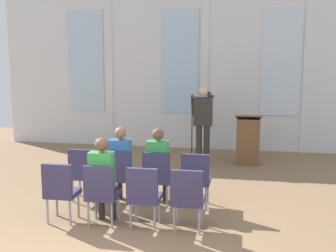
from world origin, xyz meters
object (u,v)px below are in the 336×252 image
chair_r1_c1 (101,191)px  chair_r1_c2 (144,193)px  audience_r1_c1 (103,176)px  chair_r1_c3 (188,196)px  mic_stand (192,146)px  chair_r0_c1 (120,173)px  audience_r0_c1 (121,161)px  audience_r0_c2 (158,162)px  lectern (248,140)px  chair_r0_c2 (157,175)px  chair_r1_c0 (60,189)px  chair_r0_c3 (196,177)px  chair_r0_c0 (84,171)px  speaker (203,119)px

chair_r1_c1 → chair_r1_c2: size_ratio=1.00×
audience_r1_c1 → chair_r1_c3: 1.31m
mic_stand → chair_r1_c2: bearing=-92.2°
chair_r0_c1 → audience_r0_c1: bearing=90.0°
chair_r0_c1 → audience_r0_c2: bearing=7.2°
lectern → chair_r0_c2: (-1.48, -3.16, -0.02)m
chair_r1_c0 → chair_r0_c3: bearing=27.5°
chair_r0_c3 → audience_r1_c1: bearing=-144.3°
lectern → chair_r0_c3: lectern is taller
chair_r0_c3 → chair_r1_c0: 2.18m
audience_r0_c2 → chair_r1_c1: bearing=-120.7°
chair_r0_c1 → chair_r1_c3: 1.64m
chair_r0_c0 → audience_r0_c1: 0.68m
speaker → chair_r1_c0: size_ratio=1.88×
speaker → chair_r1_c3: bearing=-87.2°
chair_r1_c3 → chair_r1_c0: bearing=180.0°
mic_stand → chair_r0_c1: size_ratio=1.65×
chair_r0_c1 → chair_r1_c3: bearing=-38.0°
chair_r1_c0 → audience_r1_c1: (0.65, 0.08, 0.20)m
audience_r1_c1 → audience_r0_c1: bearing=90.0°
chair_r0_c1 → audience_r0_c2: 0.68m
chair_r0_c1 → chair_r1_c0: (-0.65, -1.01, 0.00)m
mic_stand → chair_r0_c0: 3.63m
speaker → chair_r1_c0: (-1.73, -4.13, -0.49)m
chair_r0_c2 → chair_r1_c3: same height
chair_r0_c0 → chair_r1_c2: size_ratio=1.00×
audience_r0_c1 → chair_r1_c0: audience_r0_c1 is taller
lectern → chair_r1_c0: (-2.77, -4.17, -0.02)m
chair_r1_c0 → lectern: bearing=56.4°
audience_r0_c2 → chair_r0_c3: bearing=-7.2°
audience_r0_c1 → chair_r0_c0: bearing=-172.8°
lectern → chair_r1_c0: bearing=-123.6°
chair_r0_c0 → audience_r1_c1: audience_r1_c1 is taller
lectern → chair_r0_c0: lectern is taller
chair_r0_c0 → audience_r1_c1: (0.65, -0.93, 0.20)m
mic_stand → chair_r0_c2: bearing=-92.8°
audience_r0_c1 → audience_r0_c2: 0.65m
speaker → audience_r1_c1: speaker is taller
chair_r1_c0 → chair_r1_c1: 0.65m
chair_r0_c0 → chair_r1_c0: bearing=-90.0°
speaker → chair_r0_c1: bearing=-109.2°
chair_r1_c1 → speaker: bearing=75.2°
audience_r0_c2 → audience_r1_c1: audience_r1_c1 is taller
chair_r0_c2 → chair_r1_c2: size_ratio=1.00×
chair_r1_c1 → mic_stand: bearing=79.4°
chair_r0_c1 → chair_r0_c2: same height
audience_r0_c1 → chair_r1_c2: audience_r0_c1 is taller
chair_r1_c0 → chair_r0_c2: bearing=38.0°
chair_r0_c3 → audience_r0_c1: bearing=176.4°
audience_r0_c2 → chair_r1_c3: (0.65, -1.09, -0.20)m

